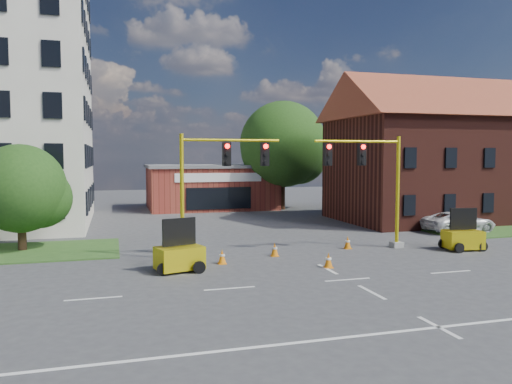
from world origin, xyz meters
TOP-DOWN VIEW (x-y plane):
  - ground at (0.00, 0.00)m, footprint 120.00×120.00m
  - lane_markings at (0.00, -3.00)m, footprint 60.00×36.00m
  - brick_shop at (0.00, 29.98)m, footprint 12.40×8.40m
  - townhouse_row at (18.00, 16.00)m, footprint 21.00×11.00m
  - tree_large at (6.92, 27.08)m, footprint 8.67×8.26m
  - tree_nw_front at (-13.76, 10.58)m, footprint 4.97×4.74m
  - signal_mast_west at (-4.36, 6.00)m, footprint 5.30×0.60m
  - signal_mast_east at (4.36, 6.00)m, footprint 5.30×0.60m
  - trailer_west at (-6.48, 3.49)m, footprint 2.27×1.82m
  - trailer_east at (9.02, 4.29)m, footprint 2.12×1.60m
  - cone_a at (-4.35, 4.42)m, footprint 0.40×0.40m
  - cone_b at (-1.38, 5.47)m, footprint 0.40×0.40m
  - cone_c at (0.16, 2.27)m, footprint 0.40×0.40m
  - cone_d at (3.14, 6.34)m, footprint 0.40×0.40m
  - pickup_white at (13.15, 9.87)m, footprint 4.99×2.40m

SIDE VIEW (x-z plane):
  - ground at x=0.00m, z-range 0.00..0.00m
  - lane_markings at x=0.00m, z-range 0.00..0.01m
  - cone_a at x=-4.35m, z-range -0.01..0.69m
  - cone_b at x=-1.38m, z-range -0.01..0.69m
  - cone_c at x=0.16m, z-range -0.01..0.69m
  - cone_d at x=3.14m, z-range -0.01..0.69m
  - trailer_east at x=9.02m, z-range -0.41..1.78m
  - pickup_white at x=13.15m, z-range 0.00..1.37m
  - trailer_west at x=-6.48m, z-range -0.42..1.83m
  - brick_shop at x=0.00m, z-range 0.01..4.31m
  - tree_nw_front at x=-13.76m, z-range 0.36..6.11m
  - signal_mast_west at x=-4.36m, z-range 0.82..7.02m
  - signal_mast_east at x=4.36m, z-range 0.82..7.02m
  - townhouse_row at x=18.00m, z-range 0.18..11.68m
  - tree_large at x=6.92m, z-range 0.81..11.22m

